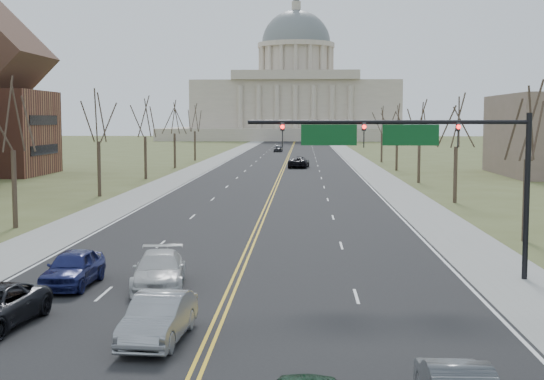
# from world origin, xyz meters

# --- Properties ---
(road) EXTENTS (20.00, 380.00, 0.01)m
(road) POSITION_xyz_m (0.00, 110.00, 0.01)
(road) COLOR black
(road) RESTS_ON ground
(cross_road) EXTENTS (120.00, 14.00, 0.01)m
(cross_road) POSITION_xyz_m (0.00, 6.00, 0.01)
(cross_road) COLOR black
(cross_road) RESTS_ON ground
(sidewalk_left) EXTENTS (4.00, 380.00, 0.03)m
(sidewalk_left) POSITION_xyz_m (-12.00, 110.00, 0.01)
(sidewalk_left) COLOR gray
(sidewalk_left) RESTS_ON ground
(sidewalk_right) EXTENTS (4.00, 380.00, 0.03)m
(sidewalk_right) POSITION_xyz_m (12.00, 110.00, 0.01)
(sidewalk_right) COLOR gray
(sidewalk_right) RESTS_ON ground
(center_line) EXTENTS (0.42, 380.00, 0.01)m
(center_line) POSITION_xyz_m (0.00, 110.00, 0.01)
(center_line) COLOR gold
(center_line) RESTS_ON road
(edge_line_left) EXTENTS (0.15, 380.00, 0.01)m
(edge_line_left) POSITION_xyz_m (-9.80, 110.00, 0.01)
(edge_line_left) COLOR silver
(edge_line_left) RESTS_ON road
(edge_line_right) EXTENTS (0.15, 380.00, 0.01)m
(edge_line_right) POSITION_xyz_m (9.80, 110.00, 0.01)
(edge_line_right) COLOR silver
(edge_line_right) RESTS_ON road
(capitol) EXTENTS (90.00, 60.00, 50.00)m
(capitol) POSITION_xyz_m (0.00, 249.91, 14.20)
(capitol) COLOR beige
(capitol) RESTS_ON ground
(signal_mast) EXTENTS (12.12, 0.44, 7.20)m
(signal_mast) POSITION_xyz_m (7.45, 13.50, 5.76)
(signal_mast) COLOR black
(signal_mast) RESTS_ON ground
(tree_r_0) EXTENTS (3.74, 3.74, 8.50)m
(tree_r_0) POSITION_xyz_m (15.50, 24.00, 6.55)
(tree_r_0) COLOR #3C2B23
(tree_r_0) RESTS_ON ground
(tree_l_0) EXTENTS (3.96, 3.96, 9.00)m
(tree_l_0) POSITION_xyz_m (-15.50, 28.00, 6.94)
(tree_l_0) COLOR #3C2B23
(tree_l_0) RESTS_ON ground
(tree_r_1) EXTENTS (3.74, 3.74, 8.50)m
(tree_r_1) POSITION_xyz_m (15.50, 44.00, 6.55)
(tree_r_1) COLOR #3C2B23
(tree_r_1) RESTS_ON ground
(tree_l_1) EXTENTS (3.96, 3.96, 9.00)m
(tree_l_1) POSITION_xyz_m (-15.50, 48.00, 6.94)
(tree_l_1) COLOR #3C2B23
(tree_l_1) RESTS_ON ground
(tree_r_2) EXTENTS (3.74, 3.74, 8.50)m
(tree_r_2) POSITION_xyz_m (15.50, 64.00, 6.55)
(tree_r_2) COLOR #3C2B23
(tree_r_2) RESTS_ON ground
(tree_l_2) EXTENTS (3.96, 3.96, 9.00)m
(tree_l_2) POSITION_xyz_m (-15.50, 68.00, 6.94)
(tree_l_2) COLOR #3C2B23
(tree_l_2) RESTS_ON ground
(tree_r_3) EXTENTS (3.74, 3.74, 8.50)m
(tree_r_3) POSITION_xyz_m (15.50, 84.00, 6.55)
(tree_r_3) COLOR #3C2B23
(tree_r_3) RESTS_ON ground
(tree_l_3) EXTENTS (3.96, 3.96, 9.00)m
(tree_l_3) POSITION_xyz_m (-15.50, 88.00, 6.94)
(tree_l_3) COLOR #3C2B23
(tree_l_3) RESTS_ON ground
(tree_r_4) EXTENTS (3.74, 3.74, 8.50)m
(tree_r_4) POSITION_xyz_m (15.50, 104.00, 6.55)
(tree_r_4) COLOR #3C2B23
(tree_r_4) RESTS_ON ground
(tree_l_4) EXTENTS (3.96, 3.96, 9.00)m
(tree_l_4) POSITION_xyz_m (-15.50, 108.00, 6.94)
(tree_l_4) COLOR #3C2B23
(tree_l_4) RESTS_ON ground
(car_sb_inner_lead) EXTENTS (1.87, 4.56, 1.47)m
(car_sb_inner_lead) POSITION_xyz_m (-1.58, 3.70, 0.75)
(car_sb_inner_lead) COLOR gray
(car_sb_inner_lead) RESTS_ON road
(car_sb_inner_second) EXTENTS (2.67, 5.28, 1.47)m
(car_sb_inner_second) POSITION_xyz_m (-2.98, 11.11, 0.75)
(car_sb_inner_second) COLOR silver
(car_sb_inner_second) RESTS_ON road
(car_sb_outer_second) EXTENTS (1.91, 4.50, 1.52)m
(car_sb_outer_second) POSITION_xyz_m (-6.63, 11.32, 0.77)
(car_sb_outer_second) COLOR navy
(car_sb_outer_second) RESTS_ON road
(car_far_nb) EXTENTS (3.20, 6.00, 1.61)m
(car_far_nb) POSITION_xyz_m (2.19, 89.32, 0.81)
(car_far_nb) COLOR black
(car_far_nb) RESTS_ON road
(car_far_sb) EXTENTS (1.92, 4.41, 1.48)m
(car_far_sb) POSITION_xyz_m (-2.61, 142.70, 0.75)
(car_far_sb) COLOR #43454A
(car_far_sb) RESTS_ON road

